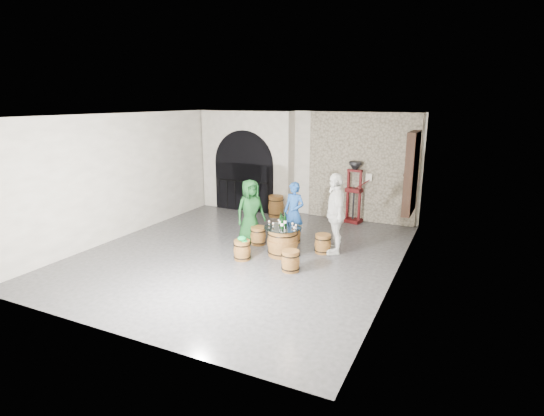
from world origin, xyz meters
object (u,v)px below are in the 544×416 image
at_px(barrel_stool_near_right, 291,261).
at_px(wine_bottle_left, 281,221).
at_px(wine_bottle_right, 285,221).
at_px(side_barrel, 276,206).
at_px(wine_bottle_center, 282,223).
at_px(corking_press, 354,187).
at_px(person_green, 250,211).
at_px(person_white, 335,213).
at_px(barrel_stool_far, 293,234).
at_px(barrel_stool_right, 323,244).
at_px(person_blue, 294,212).
at_px(barrel_stool_near_left, 242,250).
at_px(barrel_table, 283,241).
at_px(barrel_stool_left, 258,236).

xyz_separation_m(barrel_stool_near_right, wine_bottle_left, (-0.62, 0.86, 0.58)).
distance_m(wine_bottle_right, side_barrel, 3.32).
bearing_deg(wine_bottle_center, wine_bottle_left, 122.22).
bearing_deg(wine_bottle_right, corking_press, 77.28).
relative_size(person_green, person_white, 0.84).
relative_size(barrel_stool_far, side_barrel, 0.69).
xyz_separation_m(person_white, wine_bottle_center, (-0.99, -0.81, -0.15)).
height_order(barrel_stool_right, person_blue, person_blue).
bearing_deg(wine_bottle_right, barrel_stool_near_right, -59.63).
bearing_deg(barrel_stool_far, barrel_stool_near_left, -109.60).
bearing_deg(barrel_stool_near_left, wine_bottle_center, 35.95).
height_order(wine_bottle_right, corking_press, corking_press).
relative_size(barrel_stool_far, wine_bottle_left, 1.40).
height_order(person_green, wine_bottle_center, person_green).
bearing_deg(barrel_stool_far, person_blue, 98.28).
relative_size(person_white, corking_press, 1.06).
distance_m(barrel_stool_right, person_blue, 1.20).
distance_m(barrel_stool_right, barrel_stool_near_right, 1.37).
xyz_separation_m(barrel_stool_far, barrel_stool_near_left, (-0.57, -1.61, 0.00)).
xyz_separation_m(person_green, person_blue, (1.00, 0.46, -0.03)).
xyz_separation_m(barrel_stool_near_right, barrel_stool_near_left, (-1.25, 0.15, 0.00)).
bearing_deg(barrel_stool_near_left, barrel_stool_far, 70.40).
bearing_deg(barrel_stool_near_left, barrel_stool_right, 38.33).
height_order(wine_bottle_center, side_barrel, wine_bottle_center).
xyz_separation_m(barrel_table, wine_bottle_right, (0.01, 0.11, 0.47)).
xyz_separation_m(wine_bottle_left, wine_bottle_center, (0.11, -0.18, 0.00)).
height_order(barrel_stool_near_left, corking_press, corking_press).
bearing_deg(wine_bottle_left, corking_press, 76.07).
relative_size(person_blue, wine_bottle_left, 4.72).
distance_m(barrel_stool_left, corking_press, 3.49).
distance_m(barrel_stool_near_left, side_barrel, 3.75).
xyz_separation_m(barrel_stool_near_right, wine_bottle_right, (-0.53, 0.91, 0.58)).
distance_m(barrel_table, side_barrel, 3.38).
bearing_deg(corking_press, person_green, -112.99).
bearing_deg(wine_bottle_center, corking_press, 78.45).
bearing_deg(barrel_stool_left, barrel_stool_far, 35.82).
distance_m(barrel_stool_right, side_barrel, 3.41).
relative_size(barrel_stool_right, side_barrel, 0.69).
bearing_deg(barrel_stool_near_left, person_green, 109.75).
bearing_deg(wine_bottle_right, barrel_stool_left, 159.56).
bearing_deg(person_blue, side_barrel, 134.72).
height_order(wine_bottle_left, wine_bottle_right, same).
bearing_deg(barrel_table, corking_press, 77.54).
bearing_deg(barrel_stool_near_left, wine_bottle_left, 48.42).
bearing_deg(barrel_stool_near_right, corking_press, 87.11).
bearing_deg(person_white, barrel_table, -82.79).
distance_m(person_white, wine_bottle_center, 1.29).
relative_size(barrel_stool_near_left, side_barrel, 0.69).
height_order(barrel_stool_right, wine_bottle_center, wine_bottle_center).
height_order(side_barrel, corking_press, corking_press).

